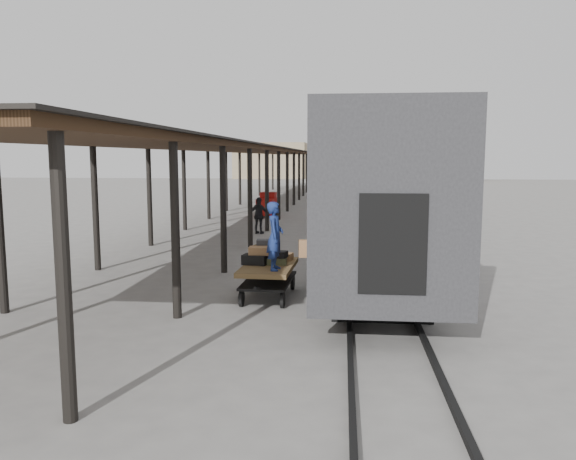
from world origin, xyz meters
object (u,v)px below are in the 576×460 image
(luggage_tug, at_px, (267,206))
(pedestrian, at_px, (259,216))
(baggage_cart, at_px, (269,273))
(porter, at_px, (275,236))

(luggage_tug, relative_size, pedestrian, 1.00)
(baggage_cart, relative_size, porter, 1.48)
(baggage_cart, relative_size, luggage_tug, 1.43)
(luggage_tug, xyz_separation_m, pedestrian, (0.69, -7.78, 0.20))
(pedestrian, bearing_deg, porter, 116.98)
(baggage_cart, xyz_separation_m, luggage_tug, (-2.72, 19.71, 0.01))
(porter, bearing_deg, baggage_cart, 22.99)
(baggage_cart, distance_m, pedestrian, 12.11)
(luggage_tug, bearing_deg, porter, -76.77)
(baggage_cart, bearing_deg, luggage_tug, 100.09)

